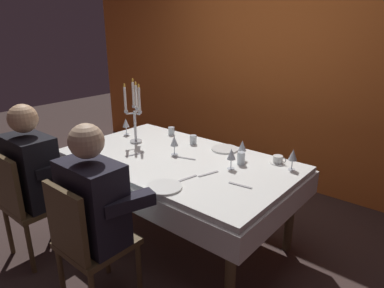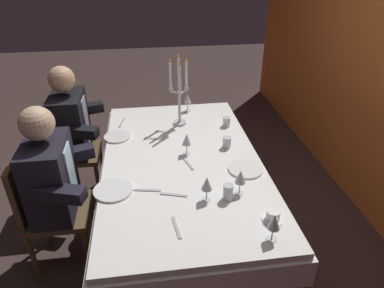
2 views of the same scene
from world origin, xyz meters
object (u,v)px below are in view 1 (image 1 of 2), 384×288
wine_glass_2 (126,123)px  water_tumbler_0 (171,131)px  coffee_cup_0 (278,160)px  candelabra (134,115)px  wine_glass_4 (293,156)px  water_tumbler_1 (193,140)px  seated_diner_0 (31,170)px  dinner_plate_0 (225,149)px  wine_glass_3 (174,141)px  dining_table (177,171)px  seated_diner_1 (92,203)px  wine_glass_1 (242,146)px  dinner_plate_1 (101,162)px  wine_glass_0 (231,155)px  water_tumbler_2 (241,158)px  dinner_plate_2 (164,187)px

wine_glass_2 → water_tumbler_0: wine_glass_2 is taller
wine_glass_2 → coffee_cup_0: size_ratio=1.24×
water_tumbler_0 → coffee_cup_0: 1.15m
candelabra → wine_glass_2: (-0.26, 0.10, -0.15)m
wine_glass_4 → water_tumbler_1: size_ratio=1.98×
water_tumbler_1 → seated_diner_0: 1.36m
candelabra → wine_glass_4: size_ratio=3.61×
dinner_plate_0 → wine_glass_3: bearing=-125.4°
dinner_plate_0 → wine_glass_4: wine_glass_4 is taller
dining_table → seated_diner_1: 0.90m
dinner_plate_0 → wine_glass_1: wine_glass_1 is taller
candelabra → dinner_plate_1: candelabra is taller
wine_glass_1 → wine_glass_4: bearing=9.6°
wine_glass_2 → seated_diner_0: seated_diner_0 is taller
water_tumbler_0 → wine_glass_3: bearing=-44.2°
wine_glass_3 → water_tumbler_0: size_ratio=2.10×
wine_glass_2 → water_tumbler_0: 0.46m
dining_table → wine_glass_2: 0.86m
wine_glass_0 → water_tumbler_1: (-0.59, 0.26, -0.07)m
wine_glass_0 → wine_glass_2: same height
candelabra → water_tumbler_2: 1.07m
coffee_cup_0 → dinner_plate_0: bearing=-178.1°
dining_table → seated_diner_1: size_ratio=1.56×
candelabra → wine_glass_0: (1.02, 0.05, -0.15)m
wine_glass_2 → dinner_plate_0: bearing=14.8°
water_tumbler_2 → seated_diner_0: size_ratio=0.08×
water_tumbler_2 → seated_diner_0: seated_diner_0 is taller
dining_table → dinner_plate_2: 0.57m
dining_table → wine_glass_2: bearing=169.9°
dining_table → seated_diner_1: (0.10, -0.89, 0.11)m
wine_glass_3 → seated_diner_0: seated_diner_0 is taller
water_tumbler_0 → dinner_plate_2: bearing=-49.2°
wine_glass_0 → dinner_plate_2: bearing=-106.3°
candelabra → dinner_plate_0: candelabra is taller
candelabra → dinner_plate_0: 0.87m
water_tumbler_0 → coffee_cup_0: (1.15, -0.00, -0.01)m
water_tumbler_2 → seated_diner_0: (-1.17, -1.11, -0.05)m
candelabra → dinner_plate_2: candelabra is taller
dinner_plate_2 → wine_glass_1: (0.13, 0.77, 0.11)m
water_tumbler_1 → coffee_cup_0: bearing=5.3°
coffee_cup_0 → wine_glass_2: bearing=-169.4°
wine_glass_1 → water_tumbler_2: 0.11m
water_tumbler_1 → seated_diner_1: bearing=-80.0°
wine_glass_0 → wine_glass_2: (-1.28, 0.05, 0.00)m
wine_glass_0 → wine_glass_1: bearing=99.7°
dining_table → wine_glass_0: bearing=11.4°
wine_glass_1 → water_tumbler_2: (0.04, -0.08, -0.07)m
dinner_plate_0 → wine_glass_1: (0.24, -0.11, 0.11)m
wine_glass_4 → water_tumbler_2: (-0.35, -0.15, -0.07)m
wine_glass_4 → seated_diner_0: 1.98m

